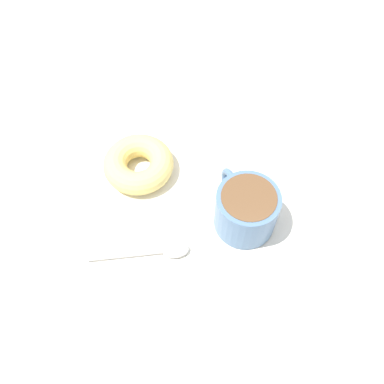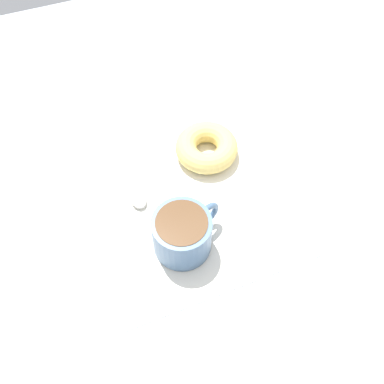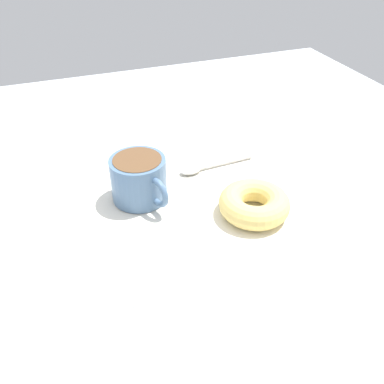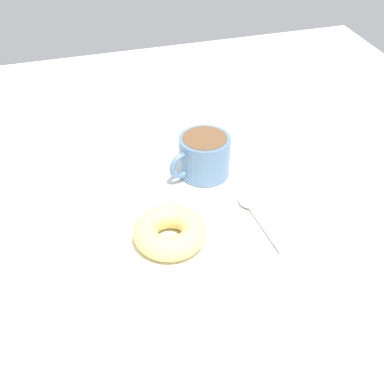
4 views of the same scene
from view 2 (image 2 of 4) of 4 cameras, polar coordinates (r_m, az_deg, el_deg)
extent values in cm
cube|color=#B2BCC6|center=(68.15, 0.15, -1.56)|extent=(120.00, 120.00, 2.00)
cube|color=white|center=(67.20, 0.00, -1.01)|extent=(31.77, 31.77, 0.30)
cylinder|color=slate|center=(60.17, -1.33, -5.66)|extent=(8.38, 8.38, 6.69)
cylinder|color=brown|center=(57.41, -1.40, -4.19)|extent=(7.18, 7.18, 0.60)
torus|color=slate|center=(61.67, 1.86, -3.15)|extent=(4.66, 2.50, 4.64)
torus|color=#E5C66B|center=(71.01, 1.96, 5.96)|extent=(10.34, 10.34, 3.48)
ellipsoid|color=#B7B2A8|center=(67.03, -7.18, -0.99)|extent=(2.59, 3.73, 0.90)
cylinder|color=#B7B2A8|center=(70.79, -8.94, 2.91)|extent=(1.14, 10.63, 0.56)
camera|label=1|loc=(0.41, -59.53, 29.36)|focal=40.00mm
camera|label=3|loc=(0.66, 55.98, 18.58)|focal=40.00mm
camera|label=4|loc=(1.00, -4.97, 53.99)|focal=50.00mm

